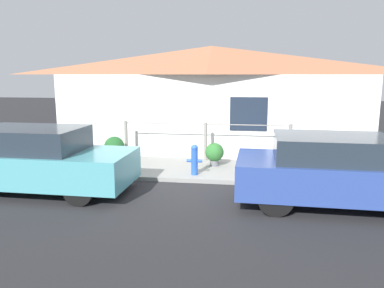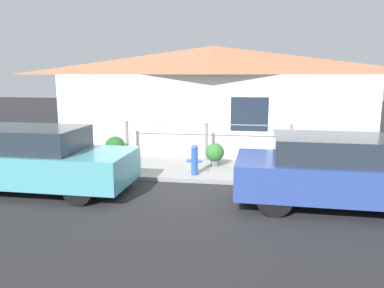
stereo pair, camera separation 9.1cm
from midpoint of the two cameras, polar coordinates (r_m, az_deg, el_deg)
ground_plane at (r=9.02m, az=0.23°, el=-6.00°), size 60.00×60.00×0.00m
sidewalk at (r=10.08m, az=1.15°, el=-3.91°), size 24.00×2.25×0.10m
house at (r=12.23m, az=2.73°, el=11.59°), size 10.18×2.23×3.47m
fence at (r=10.89m, az=1.82°, el=0.72°), size 4.90×0.10×1.10m
car_left at (r=8.97m, az=-22.94°, el=-2.23°), size 4.21×1.76×1.43m
car_right at (r=7.87m, az=20.86°, el=-3.83°), size 4.00×1.86×1.40m
fire_hydrant at (r=9.30m, az=0.09°, el=-2.30°), size 0.39×0.17×0.76m
potted_plant_near_hydrant at (r=10.22m, az=3.19°, el=-1.37°), size 0.51×0.51×0.63m
potted_plant_by_fence at (r=11.04m, az=-11.97°, el=-0.45°), size 0.58×0.58×0.71m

